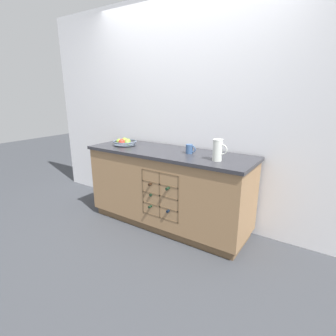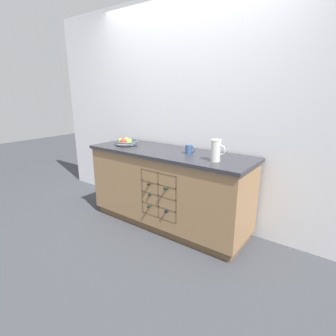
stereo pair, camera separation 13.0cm
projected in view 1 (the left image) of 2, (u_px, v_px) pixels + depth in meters
The scene contains 6 objects.
ground_plane at pixel (168, 223), 3.12m from camera, with size 14.00×14.00×0.00m, color #383A3F.
back_wall at pixel (185, 113), 3.05m from camera, with size 4.40×0.06×2.55m, color white.
kitchen_island at pixel (168, 188), 2.99m from camera, with size 1.91×0.66×0.88m.
fruit_bowl at pixel (125, 142), 3.16m from camera, with size 0.29×0.29×0.09m.
white_pitcher at pixel (218, 150), 2.44m from camera, with size 0.15×0.10×0.21m.
ceramic_mug at pixel (190, 149), 2.75m from camera, with size 0.11×0.07×0.10m.
Camera 1 is at (1.56, -2.33, 1.51)m, focal length 28.00 mm.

